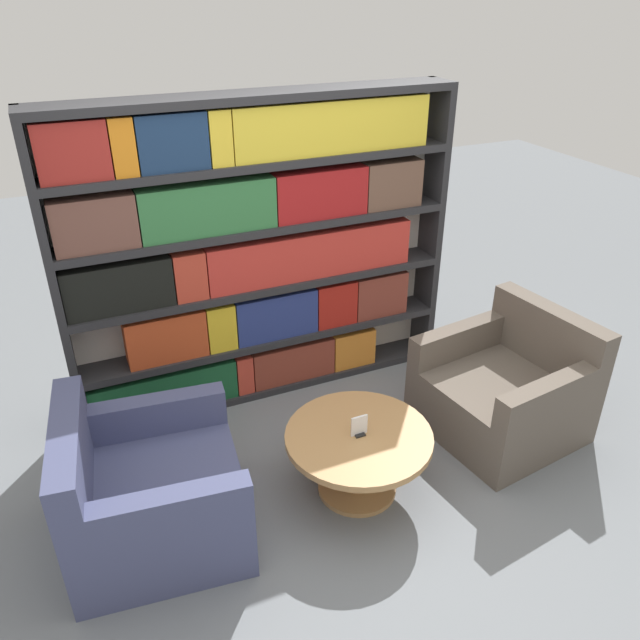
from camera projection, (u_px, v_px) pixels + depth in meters
name	position (u px, v px, depth m)	size (l,w,h in m)	color
ground_plane	(345.00, 503.00, 3.60)	(14.00, 14.00, 0.00)	slate
bookshelf	(256.00, 254.00, 4.14)	(2.65, 0.30, 2.08)	silver
armchair_left	(149.00, 495.00, 3.27)	(0.98, 0.98, 0.80)	#42476B
armchair_right	(505.00, 392.00, 4.09)	(0.99, 1.00, 0.80)	brown
coffee_table	(358.00, 450.00, 3.56)	(0.84, 0.84, 0.41)	#AD7F4C
table_sign	(359.00, 427.00, 3.47)	(0.10, 0.06, 0.12)	black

